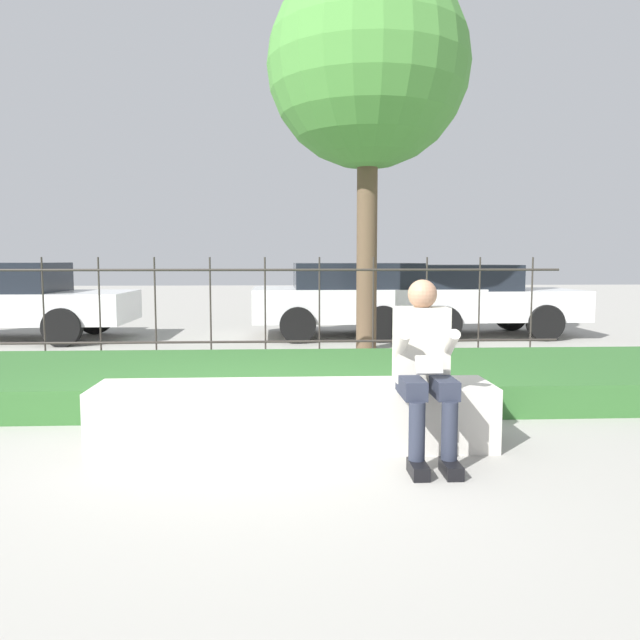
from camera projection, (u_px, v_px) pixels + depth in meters
ground_plane at (248, 447)px, 4.75m from camera, size 60.00×60.00×0.00m
stone_bench at (295, 419)px, 4.75m from camera, size 3.01×0.59×0.48m
person_seated_reader at (424, 361)px, 4.42m from camera, size 0.42×0.73×1.28m
grass_berm at (259, 380)px, 6.64m from camera, size 10.23×2.43×0.30m
iron_fence at (265, 307)px, 8.58m from camera, size 8.23×0.03×1.46m
car_parked_right at (450, 298)px, 11.64m from camera, size 4.67×1.90×1.33m
car_parked_center at (362, 297)px, 11.59m from camera, size 4.14×2.07×1.36m
tree_behind_fence at (368, 68)px, 9.43m from camera, size 3.07×3.07×5.88m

